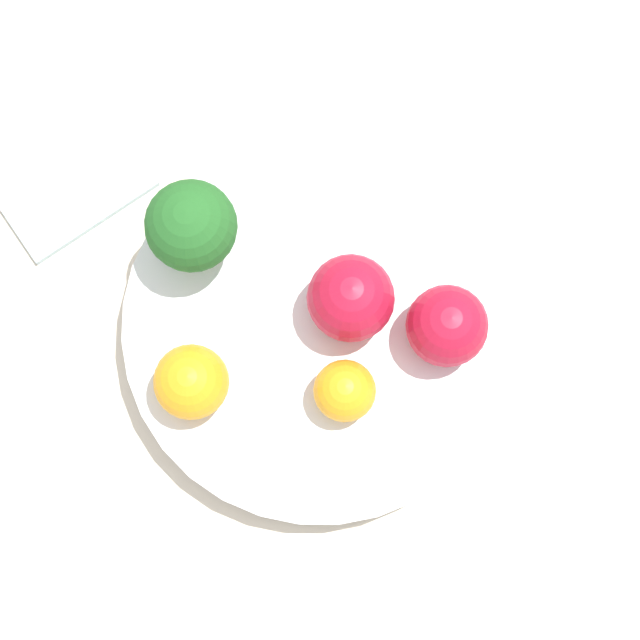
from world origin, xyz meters
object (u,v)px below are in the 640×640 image
object	(u,v)px
bowl	(320,328)
apple_red	(353,303)
orange_front	(189,378)
orange_back	(345,391)
broccoli	(191,227)
apple_green	(447,326)
napkin	(46,147)

from	to	relation	value
bowl	apple_red	size ratio (longest dim) A/B	4.65
orange_front	orange_back	distance (m)	0.10
apple_red	broccoli	bearing A→B (deg)	127.81
bowl	broccoli	size ratio (longest dim) A/B	3.58
apple_red	orange_back	bearing A→B (deg)	-123.61
broccoli	apple_red	xyz separation A→B (m)	(0.07, -0.09, -0.01)
bowl	orange_front	distance (m)	0.10
apple_green	orange_back	size ratio (longest dim) A/B	1.32
orange_front	orange_back	bearing A→B (deg)	-32.28
apple_green	orange_back	bearing A→B (deg)	-175.86
bowl	broccoli	world-z (taller)	broccoli
orange_back	napkin	world-z (taller)	orange_back
broccoli	orange_back	bearing A→B (deg)	-74.18
bowl	apple_green	xyz separation A→B (m)	(0.07, -0.05, 0.04)
orange_back	napkin	distance (m)	0.29
apple_green	orange_front	size ratio (longest dim) A/B	1.10
bowl	apple_green	distance (m)	0.09
orange_back	apple_green	bearing A→B (deg)	4.14
orange_front	apple_red	bearing A→B (deg)	-3.21
broccoli	napkin	world-z (taller)	broccoli
orange_front	orange_back	world-z (taller)	orange_front
apple_red	napkin	distance (m)	0.26
bowl	apple_green	bearing A→B (deg)	-33.03
apple_red	orange_front	bearing A→B (deg)	176.79
broccoli	apple_green	xyz separation A→B (m)	(0.12, -0.13, -0.02)
orange_front	apple_green	bearing A→B (deg)	-16.42
bowl	apple_green	world-z (taller)	apple_green
orange_front	orange_back	xyz separation A→B (m)	(0.09, -0.05, -0.00)
bowl	apple_red	bearing A→B (deg)	-8.92
orange_back	broccoli	bearing A→B (deg)	105.82
bowl	broccoli	distance (m)	0.12
broccoli	apple_green	distance (m)	0.18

